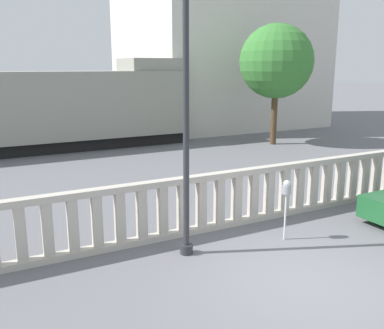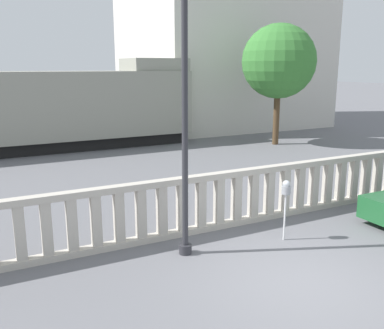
{
  "view_description": "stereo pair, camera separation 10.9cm",
  "coord_description": "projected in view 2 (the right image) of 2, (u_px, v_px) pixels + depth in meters",
  "views": [
    {
      "loc": [
        -5.08,
        -5.31,
        3.79
      ],
      "look_at": [
        -0.2,
        3.95,
        1.39
      ],
      "focal_mm": 40.0,
      "sensor_mm": 36.0,
      "label": 1
    },
    {
      "loc": [
        -4.99,
        -5.36,
        3.79
      ],
      "look_at": [
        -0.2,
        3.95,
        1.39
      ],
      "focal_mm": 40.0,
      "sensor_mm": 36.0,
      "label": 2
    }
  ],
  "objects": [
    {
      "name": "parking_meter",
      "position": [
        286.0,
        191.0,
        9.33
      ],
      "size": [
        0.2,
        0.2,
        1.38
      ],
      "color": "silver",
      "rests_on": "ground"
    },
    {
      "name": "balustrade",
      "position": [
        219.0,
        201.0,
        10.12
      ],
      "size": [
        14.68,
        0.24,
        1.37
      ],
      "color": "#BCB5A8",
      "rests_on": "ground"
    },
    {
      "name": "ground_plane",
      "position": [
        302.0,
        282.0,
        7.71
      ],
      "size": [
        160.0,
        160.0,
        0.0
      ],
      "primitive_type": "plane",
      "color": "slate"
    },
    {
      "name": "building_block",
      "position": [
        220.0,
        24.0,
        27.8
      ],
      "size": [
        11.23,
        9.97,
        12.96
      ],
      "color": "beige",
      "rests_on": "ground"
    },
    {
      "name": "lamppost",
      "position": [
        185.0,
        85.0,
        8.11
      ],
      "size": [
        0.36,
        0.36,
        5.7
      ],
      "color": "#2D2D33",
      "rests_on": "ground"
    },
    {
      "name": "tree_left",
      "position": [
        279.0,
        62.0,
        20.44
      ],
      "size": [
        3.55,
        3.55,
        5.8
      ],
      "color": "#4C3823",
      "rests_on": "ground"
    }
  ]
}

